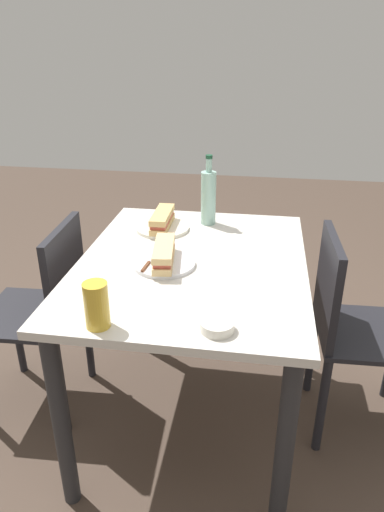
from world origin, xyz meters
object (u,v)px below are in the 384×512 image
at_px(beer_glass, 97,305).
at_px(olive_bowl, 217,326).
at_px(knife_near, 151,226).
at_px(chair_near, 349,324).
at_px(baguette_sandwich_far, 164,254).
at_px(water_bottle, 208,197).
at_px(knife_far, 149,262).
at_px(plate_far, 164,264).
at_px(plate_near, 163,228).
at_px(chair_far, 47,307).
at_px(dining_table, 192,288).
at_px(baguette_sandwich_near, 162,219).

distance_m(beer_glass, olive_bowl, 0.36).
bearing_deg(knife_near, chair_near, -103.37).
relative_size(baguette_sandwich_far, water_bottle, 0.78).
xyz_separation_m(beer_glass, olive_bowl, (0.03, -0.35, -0.06)).
height_order(knife_near, knife_far, same).
height_order(water_bottle, beer_glass, water_bottle).
bearing_deg(olive_bowl, baguette_sandwich_far, 31.55).
bearing_deg(plate_far, chair_near, -79.77).
height_order(plate_near, baguette_sandwich_far, baguette_sandwich_far).
relative_size(chair_far, water_bottle, 2.78).
distance_m(plate_near, olive_bowl, 0.81).
bearing_deg(plate_far, beer_glass, 165.68).
distance_m(chair_near, baguette_sandwich_far, 0.80).
xyz_separation_m(plate_near, plate_far, (-0.35, -0.08, 0.00)).
bearing_deg(chair_far, plate_near, -57.48).
bearing_deg(chair_near, plate_near, 75.02).
height_order(beer_glass, olive_bowl, beer_glass).
bearing_deg(beer_glass, water_bottle, -13.85).
distance_m(knife_near, knife_far, 0.36).
bearing_deg(dining_table, knife_near, 39.25).
relative_size(chair_far, plate_near, 3.73).
xyz_separation_m(chair_near, plate_near, (0.22, 0.81, 0.28)).
height_order(chair_near, knife_near, chair_near).
bearing_deg(beer_glass, knife_near, 1.72).
xyz_separation_m(dining_table, beer_glass, (-0.48, 0.21, 0.19)).
bearing_deg(knife_near, knife_far, -167.55).
xyz_separation_m(chair_near, baguette_sandwich_near, (0.22, 0.81, 0.32)).
bearing_deg(baguette_sandwich_near, chair_far, 122.52).
bearing_deg(plate_far, dining_table, -60.28).
relative_size(dining_table, baguette_sandwich_far, 4.44).
distance_m(baguette_sandwich_near, plate_far, 0.36).
bearing_deg(chair_near, baguette_sandwich_far, 100.23).
bearing_deg(beer_glass, baguette_sandwich_near, -2.03).
relative_size(baguette_sandwich_near, water_bottle, 0.76).
height_order(baguette_sandwich_far, water_bottle, water_bottle).
bearing_deg(knife_far, baguette_sandwich_near, 4.35).
distance_m(water_bottle, beer_glass, 0.91).
xyz_separation_m(plate_near, olive_bowl, (-0.74, -0.32, 0.01)).
distance_m(plate_near, beer_glass, 0.77).
bearing_deg(knife_far, chair_far, 80.74).
xyz_separation_m(plate_far, olive_bowl, (-0.39, -0.24, 0.01)).
height_order(chair_near, beer_glass, beer_glass).
distance_m(dining_table, plate_near, 0.36).
relative_size(dining_table, plate_far, 4.66).
bearing_deg(beer_glass, dining_table, -23.16).
relative_size(knife_far, water_bottle, 0.57).
height_order(plate_near, beer_glass, beer_glass).
relative_size(knife_near, knife_far, 0.99).
distance_m(water_bottle, olive_bowl, 0.87).
relative_size(plate_far, olive_bowl, 2.33).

